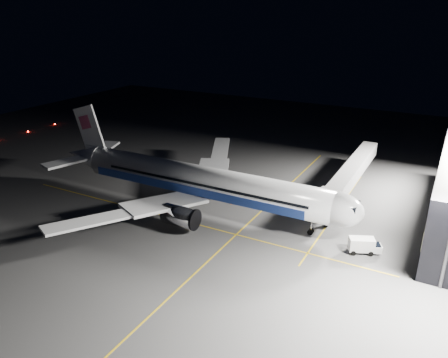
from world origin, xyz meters
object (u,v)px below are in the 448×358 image
object	(u,v)px
jet_bridge	(350,174)
baggage_tug	(190,169)
safety_cone_a	(247,184)
airliner	(197,181)
safety_cone_b	(197,188)
service_truck	(364,245)
safety_cone_c	(231,203)

from	to	relation	value
jet_bridge	baggage_tug	xyz separation A→B (m)	(-33.76, -3.84, -3.70)
jet_bridge	safety_cone_a	xyz separation A→B (m)	(-19.74, -4.06, -4.31)
airliner	safety_cone_b	bearing A→B (deg)	122.01
service_truck	safety_cone_b	size ratio (longest dim) A/B	7.75
baggage_tug	safety_cone_b	size ratio (longest dim) A/B	4.86
jet_bridge	safety_cone_b	world-z (taller)	jet_bridge
airliner	safety_cone_b	distance (m)	9.42
baggage_tug	safety_cone_c	bearing A→B (deg)	-14.24
airliner	baggage_tug	world-z (taller)	airliner
jet_bridge	baggage_tug	size ratio (longest dim) A/B	10.86
safety_cone_c	airliner	bearing A→B (deg)	-140.20
jet_bridge	service_truck	world-z (taller)	jet_bridge
service_truck	safety_cone_c	distance (m)	26.19
jet_bridge	safety_cone_a	size ratio (longest dim) A/B	62.38
jet_bridge	service_truck	xyz separation A→B (m)	(7.30, -19.87, -3.29)
airliner	baggage_tug	distance (m)	18.29
airliner	service_truck	distance (m)	30.68
airliner	service_truck	world-z (taller)	airliner
jet_bridge	safety_cone_b	xyz separation A→B (m)	(-27.36, -11.20, -4.26)
safety_cone_a	baggage_tug	bearing A→B (deg)	179.12
safety_cone_b	service_truck	bearing A→B (deg)	-14.04
safety_cone_b	safety_cone_a	bearing A→B (deg)	43.15
airliner	baggage_tug	bearing A→B (deg)	126.91
jet_bridge	safety_cone_a	world-z (taller)	jet_bridge
jet_bridge	safety_cone_c	xyz separation A→B (m)	(-18.20, -14.00, -4.33)
service_truck	baggage_tug	size ratio (longest dim) A/B	1.59
service_truck	safety_cone_a	size ratio (longest dim) A/B	9.15
safety_cone_a	safety_cone_c	world-z (taller)	safety_cone_a
baggage_tug	safety_cone_b	bearing A→B (deg)	-30.12
service_truck	baggage_tug	world-z (taller)	service_truck
baggage_tug	safety_cone_c	xyz separation A→B (m)	(15.55, -10.16, -0.63)
service_truck	safety_cone_c	size ratio (longest dim) A/B	9.89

